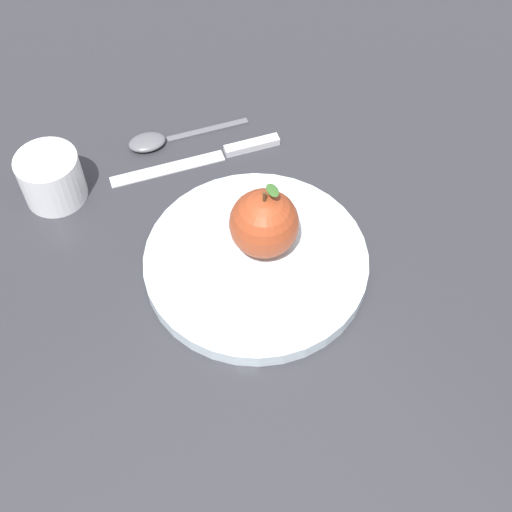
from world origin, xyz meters
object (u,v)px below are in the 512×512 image
Objects in this scene: spoon at (161,139)px; cup at (51,176)px; knife at (213,156)px; apple at (264,223)px; dinner_plate at (256,261)px.

cup is at bearing -177.63° from spoon.
cup reaches higher than knife.
knife is (0.04, 0.16, -0.05)m from apple.
apple reaches higher than spoon.
spoon is at bearing 2.37° from cup.
knife is at bearing 73.02° from dinner_plate.
apple is 1.21× the size of cup.
apple reaches higher than knife.
knife is at bearing -57.47° from spoon.
apple reaches higher than cup.
cup is at bearing 125.36° from apple.
knife is 1.35× the size of spoon.
knife is 0.07m from spoon.
knife is (0.05, 0.17, -0.01)m from dinner_plate.
knife is at bearing -16.46° from cup.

